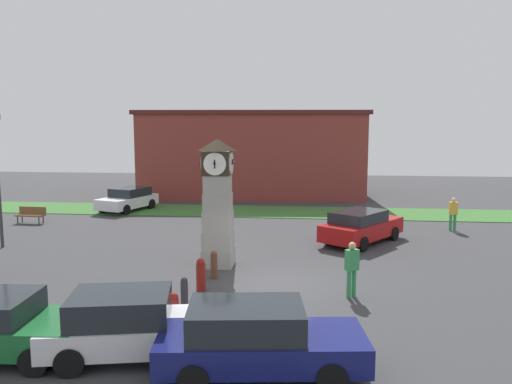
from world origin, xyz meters
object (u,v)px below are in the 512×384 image
bollard_far_row (201,274)px  pedestrian_crossing_lot (453,212)px  bench (31,214)px  car_far_lot (128,199)px  bollard_end_row (214,264)px  bollard_mid_row (184,293)px  car_silver_hatch (361,226)px  car_near_tower (130,324)px  bollard_near_tower (174,311)px  car_by_building (257,339)px  clock_tower (218,205)px  pedestrian_by_cars (352,266)px

bollard_far_row → pedestrian_crossing_lot: bearing=44.6°
bench → car_far_lot: bearing=49.9°
bollard_far_row → bollard_end_row: 1.39m
bollard_mid_row → car_silver_hatch: 10.92m
car_near_tower → bollard_mid_row: bearing=80.4°
bollard_near_tower → car_by_building: car_by_building is taller
bollard_mid_row → clock_tower: bearing=88.4°
bollard_near_tower → pedestrian_crossing_lot: 17.54m
pedestrian_by_cars → bollard_far_row: bearing=179.1°
clock_tower → car_far_lot: clock_tower is taller
pedestrian_crossing_lot → pedestrian_by_cars: bearing=-119.2°
car_by_building → pedestrian_crossing_lot: (8.41, 15.85, 0.21)m
bollard_mid_row → car_by_building: 4.29m
bollard_mid_row → car_silver_hatch: (5.95, 9.16, 0.27)m
car_far_lot → pedestrian_crossing_lot: bearing=-12.6°
bollard_far_row → pedestrian_crossing_lot: pedestrian_crossing_lot is taller
clock_tower → car_silver_hatch: clock_tower is taller
bollard_mid_row → car_by_building: bearing=-54.6°
car_far_lot → car_silver_hatch: size_ratio=0.92×
bollard_near_tower → bollard_far_row: size_ratio=0.95×
bollard_far_row → bench: (-11.79, 10.25, -0.03)m
car_silver_hatch → bench: 17.85m
car_by_building → pedestrian_by_cars: (2.43, 5.13, 0.24)m
bollard_mid_row → car_near_tower: car_near_tower is taller
car_by_building → pedestrian_crossing_lot: bearing=62.1°
car_by_building → pedestrian_by_cars: 5.68m
bollard_near_tower → bench: size_ratio=0.63×
car_far_lot → pedestrian_crossing_lot: pedestrian_crossing_lot is taller
pedestrian_crossing_lot → bollard_far_row: bearing=-135.4°
bollard_end_row → car_silver_hatch: (5.68, 6.06, 0.28)m
bollard_far_row → car_silver_hatch: car_silver_hatch is taller
car_far_lot → clock_tower: bearing=-56.0°
car_far_lot → car_by_building: bearing=-62.8°
bollard_near_tower → car_silver_hatch: bearing=61.2°
car_by_building → bollard_mid_row: bearing=125.4°
pedestrian_crossing_lot → clock_tower: bearing=-144.6°
bollard_mid_row → bollard_far_row: 1.73m
bollard_mid_row → pedestrian_crossing_lot: bearing=48.6°
bollard_end_row → car_by_building: bearing=-71.5°
car_far_lot → bollard_mid_row: bearing=-64.7°
bollard_mid_row → pedestrian_crossing_lot: size_ratio=0.58×
bollard_near_tower → car_by_building: 3.13m
pedestrian_by_cars → clock_tower: bearing=147.2°
clock_tower → bollard_mid_row: clock_tower is taller
bollard_far_row → pedestrian_crossing_lot: 15.15m
car_silver_hatch → pedestrian_crossing_lot: size_ratio=2.79×
car_far_lot → bench: bearing=-130.1°
car_far_lot → bench: car_far_lot is taller
car_by_building → car_silver_hatch: car_by_building is taller
bollard_end_row → car_silver_hatch: 8.31m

